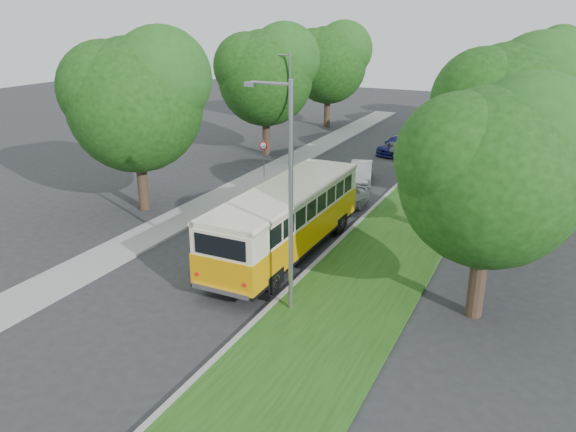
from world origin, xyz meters
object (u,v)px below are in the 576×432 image
at_px(car_white, 361,172).
at_px(car_blue, 398,145).
at_px(car_grey, 410,144).
at_px(lamppost_near, 288,192).
at_px(vintage_bus, 286,221).
at_px(car_silver, 336,199).
at_px(lamppost_far, 289,105).

relative_size(car_white, car_blue, 0.87).
xyz_separation_m(car_white, car_grey, (0.84, 8.81, 0.11)).
bearing_deg(car_white, lamppost_near, -95.72).
xyz_separation_m(lamppost_near, car_white, (-2.96, 16.60, -3.75)).
xyz_separation_m(vintage_bus, car_blue, (-0.75, 20.66, -0.93)).
distance_m(vintage_bus, car_grey, 21.10).
bearing_deg(car_silver, car_grey, 104.13).
bearing_deg(car_blue, vintage_bus, -76.01).
xyz_separation_m(lamppost_near, car_silver, (-2.24, 10.42, -3.63)).
bearing_deg(car_grey, car_blue, -144.92).
relative_size(lamppost_near, car_blue, 1.86).
bearing_deg(car_silver, lamppost_near, -63.26).
bearing_deg(car_silver, vintage_bus, -74.99).
xyz_separation_m(lamppost_near, car_blue, (-2.95, 24.99, -3.74)).
relative_size(vintage_bus, car_white, 2.79).
distance_m(vintage_bus, car_silver, 6.15).
bearing_deg(car_silver, car_white, 111.27).
bearing_deg(vintage_bus, car_blue, 92.51).
height_order(lamppost_near, lamppost_far, lamppost_near).
bearing_deg(lamppost_far, car_blue, 47.44).
distance_m(car_white, car_blue, 8.39).
height_order(car_silver, car_blue, car_silver).
bearing_deg(vintage_bus, car_white, 93.99).
distance_m(lamppost_near, car_grey, 25.75).
xyz_separation_m(lamppost_near, vintage_bus, (-2.20, 4.32, -2.82)).
bearing_deg(car_grey, car_silver, -81.93).
relative_size(vintage_bus, car_silver, 2.42).
distance_m(lamppost_far, car_white, 7.16).
bearing_deg(car_grey, lamppost_far, -125.97).
relative_size(lamppost_far, car_blue, 1.74).
bearing_deg(car_white, car_blue, 74.08).
bearing_deg(lamppost_far, car_silver, -50.47).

